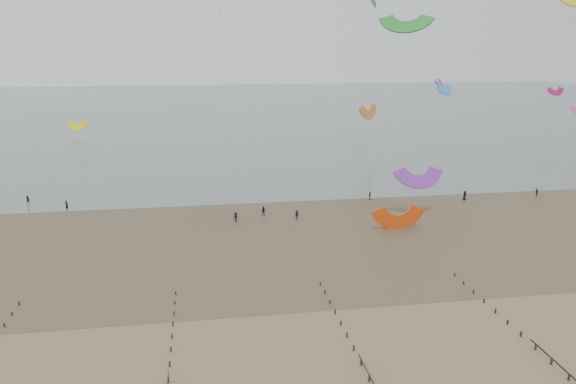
{
  "coord_description": "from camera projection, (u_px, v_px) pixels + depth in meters",
  "views": [
    {
      "loc": [
        -10.19,
        -51.99,
        29.87
      ],
      "look_at": [
        2.35,
        28.0,
        8.0
      ],
      "focal_mm": 35.0,
      "sensor_mm": 36.0,
      "label": 1
    }
  ],
  "objects": [
    {
      "name": "kitesurfer_lead",
      "position": [
        67.0,
        205.0,
        101.99
      ],
      "size": [
        0.79,
        0.72,
        1.82
      ],
      "primitive_type": "imported",
      "rotation": [
        0.0,
        0.0,
        2.58
      ],
      "color": "black",
      "rests_on": "ground"
    },
    {
      "name": "kitesurfers",
      "position": [
        386.0,
        200.0,
        105.92
      ],
      "size": [
        119.86,
        18.26,
        1.84
      ],
      "color": "black",
      "rests_on": "ground"
    },
    {
      "name": "grounded_kite",
      "position": [
        398.0,
        228.0,
        92.47
      ],
      "size": [
        7.94,
        6.34,
        4.21
      ],
      "primitive_type": null,
      "rotation": [
        1.54,
        0.0,
        0.05
      ],
      "color": "#E6440E",
      "rests_on": "ground"
    },
    {
      "name": "sea_and_shore",
      "position": [
        243.0,
        231.0,
        91.09
      ],
      "size": [
        500.0,
        665.0,
        0.03
      ],
      "color": "#475654",
      "rests_on": "ground"
    },
    {
      "name": "ground",
      "position": [
        307.0,
        335.0,
        58.9
      ],
      "size": [
        500.0,
        500.0,
        0.0
      ],
      "primitive_type": "plane",
      "color": "brown",
      "rests_on": "ground"
    },
    {
      "name": "kites_airborne",
      "position": [
        221.0,
        80.0,
        129.64
      ],
      "size": [
        227.2,
        107.74,
        40.47
      ],
      "color": "orange",
      "rests_on": "ground"
    }
  ]
}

